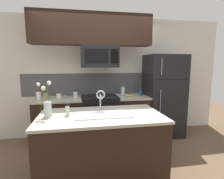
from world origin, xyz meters
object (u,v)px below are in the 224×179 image
flower_vase (47,106)px  french_press (123,91)px  refrigerator (163,95)px  dish_soap_bottle (67,111)px  microwave (99,57)px  storage_jar_tall (39,95)px  storage_jar_squat (76,94)px  storage_jar_medium (45,96)px  sink_faucet (101,97)px  coffee_tin (141,93)px  storage_jar_short (59,95)px  stove_range (100,118)px  banana_bunch (129,96)px

flower_vase → french_press: bearing=43.9°
refrigerator → dish_soap_bottle: refrigerator is taller
microwave → storage_jar_tall: (-1.20, 0.00, -0.75)m
storage_jar_tall → storage_jar_squat: (0.71, 0.06, -0.01)m
storage_jar_medium → storage_jar_squat: (0.58, 0.08, -0.00)m
microwave → sink_faucet: (-0.10, -1.01, -0.63)m
french_press → storage_jar_squat: bearing=-178.8°
french_press → coffee_tin: 0.40m
microwave → dish_soap_bottle: size_ratio=4.51×
storage_jar_squat → french_press: 1.00m
storage_jar_short → coffee_tin: (1.74, 0.02, -0.00)m
refrigerator → coffee_tin: 0.52m
stove_range → storage_jar_squat: bearing=175.5°
french_press → flower_vase: bearing=-136.1°
banana_bunch → microwave: bearing=176.3°
dish_soap_bottle → storage_jar_short: bearing=101.6°
refrigerator → storage_jar_short: bearing=179.7°
storage_jar_short → french_press: 1.34m
coffee_tin → storage_jar_tall: bearing=-178.1°
storage_jar_short → storage_jar_squat: (0.33, 0.01, 0.01)m
storage_jar_tall → flower_vase: bearing=-72.6°
microwave → refrigerator: microwave is taller
coffee_tin → flower_vase: flower_vase is taller
storage_jar_tall → dish_soap_bottle: storage_jar_tall is taller
stove_range → coffee_tin: 1.04m
stove_range → sink_faucet: 1.22m
storage_jar_medium → storage_jar_short: (0.24, 0.07, -0.02)m
refrigerator → sink_faucet: bearing=-145.3°
dish_soap_bottle → sink_faucet: bearing=23.1°
french_press → flower_vase: flower_vase is taller
refrigerator → flower_vase: size_ratio=3.77×
stove_range → refrigerator: size_ratio=0.52×
banana_bunch → coffee_tin: coffee_tin is taller
storage_jar_short → coffee_tin: bearing=0.6°
storage_jar_medium → sink_faucet: bearing=-45.6°
coffee_tin → sink_faucet: 1.49m
storage_jar_medium → coffee_tin: storage_jar_medium is taller
sink_faucet → coffee_tin: bearing=47.0°
microwave → french_press: size_ratio=2.79×
storage_jar_medium → sink_faucet: (0.97, -0.99, 0.12)m
storage_jar_tall → storage_jar_medium: 0.13m
banana_bunch → coffee_tin: bearing=21.0°
sink_faucet → flower_vase: (-0.73, -0.19, -0.06)m
storage_jar_short → dish_soap_bottle: 1.29m
stove_range → storage_jar_medium: size_ratio=6.16×
storage_jar_tall → french_press: size_ratio=0.65×
banana_bunch → dish_soap_bottle: (-1.19, -1.17, 0.05)m
storage_jar_squat → coffee_tin: (1.40, 0.01, -0.02)m
storage_jar_short → stove_range: bearing=-2.3°
microwave → storage_jar_short: size_ratio=6.39×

